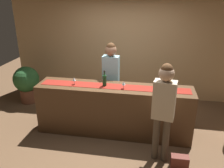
{
  "coord_description": "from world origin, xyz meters",
  "views": [
    {
      "loc": [
        0.68,
        -4.03,
        2.65
      ],
      "look_at": [
        -0.04,
        0.0,
        1.04
      ],
      "focal_mm": 37.64,
      "sensor_mm": 36.0,
      "label": 1
    }
  ],
  "objects_px": {
    "potted_plant_tall": "(27,82)",
    "wine_glass_near_customer": "(74,79)",
    "wine_bottle_green": "(105,80)",
    "wine_glass_mid_counter": "(124,83)",
    "wine_bottle_clear": "(163,82)",
    "customer_sipping": "(164,103)",
    "bartender": "(111,73)",
    "handbag": "(179,162)"
  },
  "relations": [
    {
      "from": "customer_sipping",
      "to": "handbag",
      "type": "bearing_deg",
      "value": -18.68
    },
    {
      "from": "wine_bottle_clear",
      "to": "wine_glass_near_customer",
      "type": "xyz_separation_m",
      "value": [
        -1.67,
        -0.11,
        -0.01
      ]
    },
    {
      "from": "wine_bottle_green",
      "to": "wine_bottle_clear",
      "type": "distance_m",
      "value": 1.08
    },
    {
      "from": "customer_sipping",
      "to": "wine_bottle_green",
      "type": "bearing_deg",
      "value": 158.0
    },
    {
      "from": "wine_glass_near_customer",
      "to": "wine_glass_mid_counter",
      "type": "xyz_separation_m",
      "value": [
        0.96,
        -0.04,
        0.0
      ]
    },
    {
      "from": "potted_plant_tall",
      "to": "wine_glass_near_customer",
      "type": "bearing_deg",
      "value": -32.31
    },
    {
      "from": "wine_glass_mid_counter",
      "to": "customer_sipping",
      "type": "relative_size",
      "value": 0.09
    },
    {
      "from": "wine_bottle_clear",
      "to": "handbag",
      "type": "height_order",
      "value": "wine_bottle_clear"
    },
    {
      "from": "wine_bottle_green",
      "to": "wine_glass_mid_counter",
      "type": "height_order",
      "value": "wine_bottle_green"
    },
    {
      "from": "wine_bottle_clear",
      "to": "wine_glass_near_customer",
      "type": "height_order",
      "value": "wine_bottle_clear"
    },
    {
      "from": "wine_bottle_green",
      "to": "customer_sipping",
      "type": "relative_size",
      "value": 0.18
    },
    {
      "from": "bartender",
      "to": "customer_sipping",
      "type": "bearing_deg",
      "value": 132.24
    },
    {
      "from": "wine_bottle_green",
      "to": "customer_sipping",
      "type": "xyz_separation_m",
      "value": [
        1.08,
        -0.68,
        -0.06
      ]
    },
    {
      "from": "customer_sipping",
      "to": "potted_plant_tall",
      "type": "xyz_separation_m",
      "value": [
        -3.29,
        1.68,
        -0.5
      ]
    },
    {
      "from": "wine_bottle_clear",
      "to": "bartender",
      "type": "bearing_deg",
      "value": 155.0
    },
    {
      "from": "wine_glass_near_customer",
      "to": "wine_glass_mid_counter",
      "type": "height_order",
      "value": "same"
    },
    {
      "from": "wine_bottle_clear",
      "to": "bartender",
      "type": "distance_m",
      "value": 1.18
    },
    {
      "from": "customer_sipping",
      "to": "potted_plant_tall",
      "type": "relative_size",
      "value": 1.8
    },
    {
      "from": "bartender",
      "to": "potted_plant_tall",
      "type": "relative_size",
      "value": 1.82
    },
    {
      "from": "customer_sipping",
      "to": "wine_glass_near_customer",
      "type": "bearing_deg",
      "value": 169.07
    },
    {
      "from": "wine_glass_mid_counter",
      "to": "potted_plant_tall",
      "type": "xyz_separation_m",
      "value": [
        -2.58,
        1.07,
        -0.55
      ]
    },
    {
      "from": "wine_bottle_clear",
      "to": "bartender",
      "type": "xyz_separation_m",
      "value": [
        -1.06,
        0.5,
        -0.05
      ]
    },
    {
      "from": "wine_bottle_green",
      "to": "customer_sipping",
      "type": "height_order",
      "value": "customer_sipping"
    },
    {
      "from": "wine_glass_near_customer",
      "to": "potted_plant_tall",
      "type": "bearing_deg",
      "value": 147.69
    },
    {
      "from": "bartender",
      "to": "potted_plant_tall",
      "type": "xyz_separation_m",
      "value": [
        -2.23,
        0.42,
        -0.51
      ]
    },
    {
      "from": "wine_bottle_clear",
      "to": "potted_plant_tall",
      "type": "bearing_deg",
      "value": 164.45
    },
    {
      "from": "wine_bottle_clear",
      "to": "bartender",
      "type": "relative_size",
      "value": 0.18
    },
    {
      "from": "wine_glass_mid_counter",
      "to": "bartender",
      "type": "bearing_deg",
      "value": 118.61
    },
    {
      "from": "wine_glass_mid_counter",
      "to": "customer_sipping",
      "type": "height_order",
      "value": "customer_sipping"
    },
    {
      "from": "wine_bottle_green",
      "to": "bartender",
      "type": "height_order",
      "value": "bartender"
    },
    {
      "from": "wine_glass_near_customer",
      "to": "bartender",
      "type": "xyz_separation_m",
      "value": [
        0.6,
        0.61,
        -0.04
      ]
    },
    {
      "from": "wine_glass_mid_counter",
      "to": "bartender",
      "type": "distance_m",
      "value": 0.74
    },
    {
      "from": "wine_bottle_green",
      "to": "bartender",
      "type": "relative_size",
      "value": 0.18
    },
    {
      "from": "wine_bottle_clear",
      "to": "customer_sipping",
      "type": "height_order",
      "value": "customer_sipping"
    },
    {
      "from": "wine_bottle_clear",
      "to": "wine_glass_mid_counter",
      "type": "distance_m",
      "value": 0.73
    },
    {
      "from": "customer_sipping",
      "to": "potted_plant_tall",
      "type": "height_order",
      "value": "customer_sipping"
    },
    {
      "from": "wine_bottle_clear",
      "to": "wine_bottle_green",
      "type": "bearing_deg",
      "value": -175.97
    },
    {
      "from": "wine_bottle_green",
      "to": "handbag",
      "type": "distance_m",
      "value": 1.91
    },
    {
      "from": "bartender",
      "to": "potted_plant_tall",
      "type": "distance_m",
      "value": 2.32
    },
    {
      "from": "wine_bottle_green",
      "to": "wine_glass_near_customer",
      "type": "bearing_deg",
      "value": -176.59
    },
    {
      "from": "wine_glass_near_customer",
      "to": "handbag",
      "type": "xyz_separation_m",
      "value": [
        1.98,
        -0.82,
        -0.98
      ]
    },
    {
      "from": "wine_bottle_green",
      "to": "bartender",
      "type": "distance_m",
      "value": 0.57
    }
  ]
}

